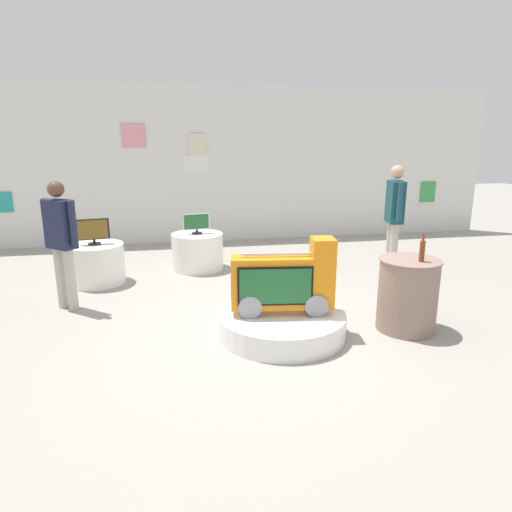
% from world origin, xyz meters
% --- Properties ---
extents(ground_plane, '(30.00, 30.00, 0.00)m').
position_xyz_m(ground_plane, '(0.00, 0.00, 0.00)').
color(ground_plane, '#9E998E').
extents(back_wall_display, '(11.92, 0.13, 3.20)m').
position_xyz_m(back_wall_display, '(-0.00, 4.80, 1.60)').
color(back_wall_display, silver).
rests_on(back_wall_display, ground).
extents(main_display_pedestal, '(1.44, 1.44, 0.26)m').
position_xyz_m(main_display_pedestal, '(0.10, -0.20, 0.13)').
color(main_display_pedestal, white).
rests_on(main_display_pedestal, ground).
extents(novelty_firetruck_tv, '(1.16, 0.45, 0.85)m').
position_xyz_m(novelty_firetruck_tv, '(0.12, -0.21, 0.60)').
color(novelty_firetruck_tv, gray).
rests_on(novelty_firetruck_tv, main_display_pedestal).
extents(display_pedestal_left_rear, '(0.86, 0.86, 0.61)m').
position_xyz_m(display_pedestal_left_rear, '(-0.68, 2.64, 0.30)').
color(display_pedestal_left_rear, white).
rests_on(display_pedestal_left_rear, ground).
extents(tv_on_left_rear, '(0.45, 0.17, 0.34)m').
position_xyz_m(tv_on_left_rear, '(-0.68, 2.63, 0.79)').
color(tv_on_left_rear, black).
rests_on(tv_on_left_rear, display_pedestal_left_rear).
extents(display_pedestal_center_rear, '(0.84, 0.84, 0.61)m').
position_xyz_m(display_pedestal_center_rear, '(-2.24, 2.13, 0.30)').
color(display_pedestal_center_rear, white).
rests_on(display_pedestal_center_rear, ground).
extents(tv_on_center_rear, '(0.46, 0.19, 0.39)m').
position_xyz_m(tv_on_center_rear, '(-2.24, 2.12, 0.81)').
color(tv_on_center_rear, black).
rests_on(tv_on_center_rear, display_pedestal_center_rear).
extents(side_table_round, '(0.69, 0.69, 0.84)m').
position_xyz_m(side_table_round, '(1.55, -0.32, 0.43)').
color(side_table_round, gray).
rests_on(side_table_round, ground).
extents(bottle_on_side_table, '(0.06, 0.06, 0.31)m').
position_xyz_m(bottle_on_side_table, '(1.61, -0.42, 0.96)').
color(bottle_on_side_table, brown).
rests_on(bottle_on_side_table, side_table_round).
extents(shopper_browsing_near_truck, '(0.45, 0.40, 1.65)m').
position_xyz_m(shopper_browsing_near_truck, '(-2.44, 1.07, 0.96)').
color(shopper_browsing_near_truck, '#B2ADA3').
rests_on(shopper_browsing_near_truck, ground).
extents(shopper_browsing_rear, '(0.27, 0.55, 1.77)m').
position_xyz_m(shopper_browsing_rear, '(2.22, 1.43, 1.04)').
color(shopper_browsing_rear, '#B2ADA3').
rests_on(shopper_browsing_rear, ground).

